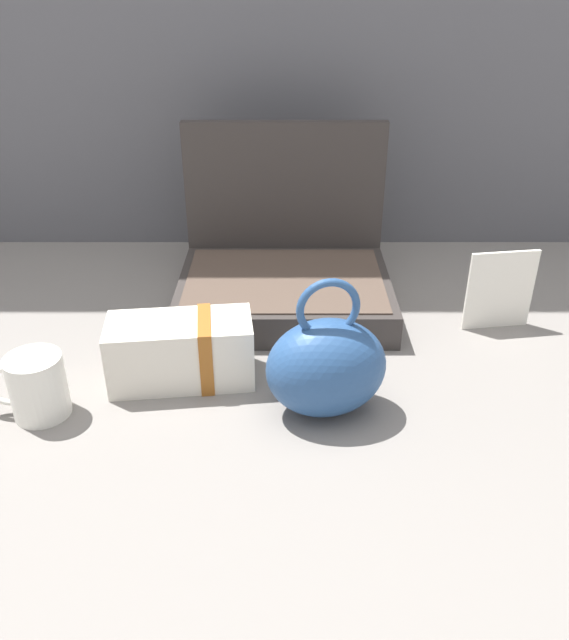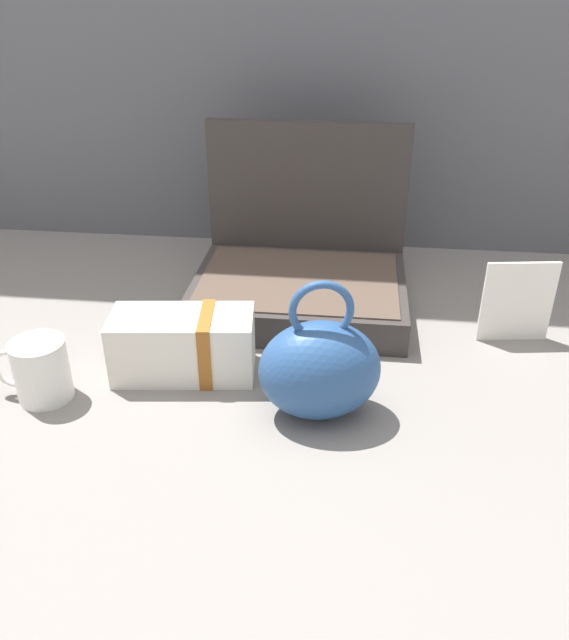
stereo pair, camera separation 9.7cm
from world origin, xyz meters
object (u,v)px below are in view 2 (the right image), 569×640
(cream_toiletry_bag, at_px, (186,345))
(open_suitcase, at_px, (302,267))
(teal_pouch_handbag, at_px, (320,369))
(info_card_left, at_px, (517,302))
(coffee_mug, at_px, (40,370))

(cream_toiletry_bag, bearing_deg, open_suitcase, 60.47)
(cream_toiletry_bag, bearing_deg, teal_pouch_handbag, -20.64)
(teal_pouch_handbag, distance_m, cream_toiletry_bag, 0.23)
(cream_toiletry_bag, height_order, info_card_left, info_card_left)
(cream_toiletry_bag, bearing_deg, coffee_mug, -155.72)
(open_suitcase, bearing_deg, teal_pouch_handbag, -80.83)
(open_suitcase, relative_size, info_card_left, 2.70)
(open_suitcase, height_order, coffee_mug, open_suitcase)
(teal_pouch_handbag, distance_m, coffee_mug, 0.42)
(cream_toiletry_bag, height_order, coffee_mug, cream_toiletry_bag)
(teal_pouch_handbag, height_order, coffee_mug, teal_pouch_handbag)
(open_suitcase, bearing_deg, coffee_mug, -134.08)
(open_suitcase, height_order, cream_toiletry_bag, open_suitcase)
(teal_pouch_handbag, relative_size, coffee_mug, 1.80)
(info_card_left, bearing_deg, teal_pouch_handbag, -150.56)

